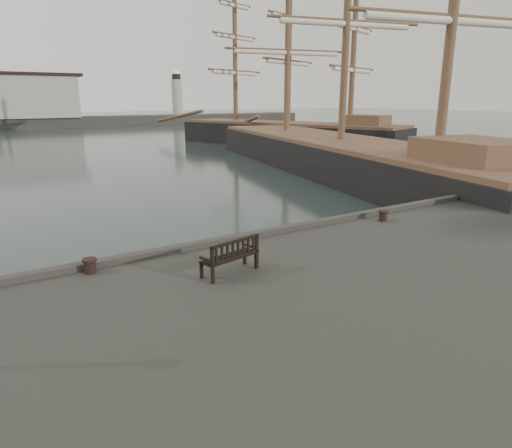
% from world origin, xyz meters
% --- Properties ---
extents(ground, '(400.00, 400.00, 0.00)m').
position_xyz_m(ground, '(0.00, 0.00, 0.00)').
color(ground, black).
rests_on(ground, ground).
extents(bench, '(1.64, 0.84, 0.90)m').
position_xyz_m(bench, '(-1.17, -2.45, 1.85)').
color(bench, black).
rests_on(bench, quay).
extents(bollard_left, '(0.37, 0.37, 0.38)m').
position_xyz_m(bollard_left, '(-4.15, -0.51, 1.75)').
color(bollard_left, black).
rests_on(bollard_left, quay).
extents(bollard_right, '(0.39, 0.39, 0.38)m').
position_xyz_m(bollard_right, '(5.98, -0.97, 1.75)').
color(bollard_right, black).
rests_on(bollard_right, quay).
extents(tall_ship_main, '(16.79, 40.52, 29.82)m').
position_xyz_m(tall_ship_main, '(19.20, 15.54, 0.76)').
color(tall_ship_main, black).
rests_on(tall_ship_main, ground).
extents(tall_ship_far, '(16.47, 30.86, 26.10)m').
position_xyz_m(tall_ship_far, '(28.55, 35.35, 0.86)').
color(tall_ship_far, black).
rests_on(tall_ship_far, ground).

